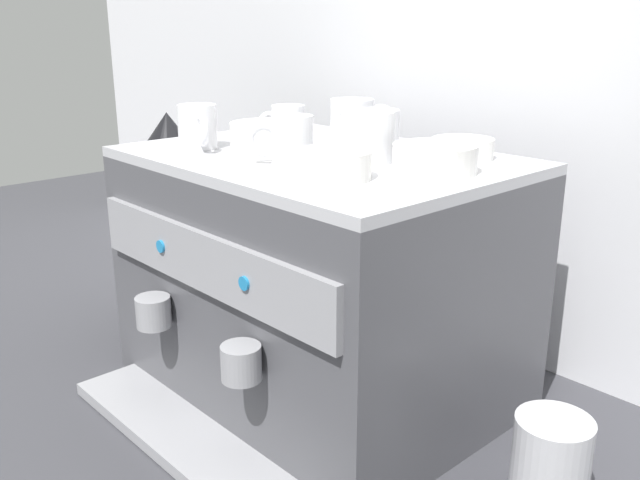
% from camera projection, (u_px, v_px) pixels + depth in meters
% --- Properties ---
extents(ground_plane, '(4.00, 4.00, 0.00)m').
position_uv_depth(ground_plane, '(320.00, 385.00, 1.24)').
color(ground_plane, '#38383D').
extents(tiled_backsplash_wall, '(2.80, 0.03, 1.02)m').
position_uv_depth(tiled_backsplash_wall, '(460.00, 84.00, 1.32)').
color(tiled_backsplash_wall, silver).
rests_on(tiled_backsplash_wall, ground_plane).
extents(espresso_machine, '(0.62, 0.56, 0.42)m').
position_uv_depth(espresso_machine, '(318.00, 278.00, 1.18)').
color(espresso_machine, '#4C4C51').
rests_on(espresso_machine, ground_plane).
extents(ceramic_cup_0, '(0.10, 0.07, 0.07)m').
position_uv_depth(ceramic_cup_0, '(198.00, 127.00, 1.15)').
color(ceramic_cup_0, white).
rests_on(ceramic_cup_0, espresso_machine).
extents(ceramic_cup_1, '(0.12, 0.08, 0.08)m').
position_uv_depth(ceramic_cup_1, '(366.00, 136.00, 1.05)').
color(ceramic_cup_1, white).
rests_on(ceramic_cup_1, espresso_machine).
extents(ceramic_cup_2, '(0.08, 0.11, 0.07)m').
position_uv_depth(ceramic_cup_2, '(374.00, 131.00, 1.13)').
color(ceramic_cup_2, white).
rests_on(ceramic_cup_2, espresso_machine).
extents(ceramic_cup_3, '(0.08, 0.09, 0.07)m').
position_uv_depth(ceramic_cup_3, '(289.00, 140.00, 1.04)').
color(ceramic_cup_3, white).
rests_on(ceramic_cup_3, espresso_machine).
extents(ceramic_cup_4, '(0.06, 0.09, 0.06)m').
position_uv_depth(ceramic_cup_4, '(286.00, 122.00, 1.25)').
color(ceramic_cup_4, white).
rests_on(ceramic_cup_4, espresso_machine).
extents(ceramic_cup_5, '(0.09, 0.11, 0.08)m').
position_uv_depth(ceramic_cup_5, '(354.00, 121.00, 1.22)').
color(ceramic_cup_5, white).
rests_on(ceramic_cup_5, espresso_machine).
extents(ceramic_bowl_0, '(0.11, 0.11, 0.04)m').
position_uv_depth(ceramic_bowl_0, '(331.00, 165.00, 0.94)').
color(ceramic_bowl_0, white).
rests_on(ceramic_bowl_0, espresso_machine).
extents(ceramic_bowl_1, '(0.10, 0.10, 0.03)m').
position_uv_depth(ceramic_bowl_1, '(463.00, 149.00, 1.08)').
color(ceramic_bowl_1, white).
rests_on(ceramic_bowl_1, espresso_machine).
extents(ceramic_bowl_2, '(0.12, 0.12, 0.04)m').
position_uv_depth(ceramic_bowl_2, '(435.00, 159.00, 0.98)').
color(ceramic_bowl_2, white).
rests_on(ceramic_bowl_2, espresso_machine).
extents(ceramic_bowl_3, '(0.13, 0.13, 0.04)m').
position_uv_depth(ceramic_bowl_3, '(268.00, 137.00, 1.16)').
color(ceramic_bowl_3, white).
rests_on(ceramic_bowl_3, espresso_machine).
extents(coffee_grinder, '(0.18, 0.18, 0.44)m').
position_uv_depth(coffee_grinder, '(174.00, 221.00, 1.50)').
color(coffee_grinder, '#333338').
rests_on(coffee_grinder, ground_plane).
extents(milk_pitcher, '(0.10, 0.10, 0.14)m').
position_uv_depth(milk_pitcher, '(551.00, 465.00, 0.91)').
color(milk_pitcher, '#B7B7BC').
rests_on(milk_pitcher, ground_plane).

